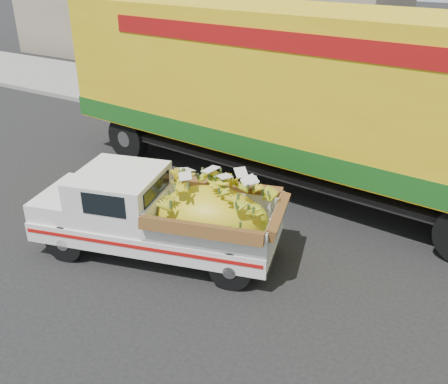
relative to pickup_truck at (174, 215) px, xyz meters
The scene contains 6 objects.
ground 1.40m from the pickup_truck, behind, with size 100.00×100.00×0.00m, color black.
curb 6.22m from the pickup_truck, 100.82° to the left, with size 60.00×0.25×0.15m, color gray.
sidewalk 8.29m from the pickup_truck, 98.08° to the left, with size 60.00×4.00×0.14m, color gray.
building_left 16.88m from the pickup_truck, 123.06° to the left, with size 18.00×6.00×5.00m, color gray.
pickup_truck is the anchor object (origin of this frame).
semi_trailer 3.97m from the pickup_truck, 75.61° to the left, with size 12.04×3.45×3.80m.
Camera 1 is at (5.73, -5.80, 4.82)m, focal length 40.00 mm.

